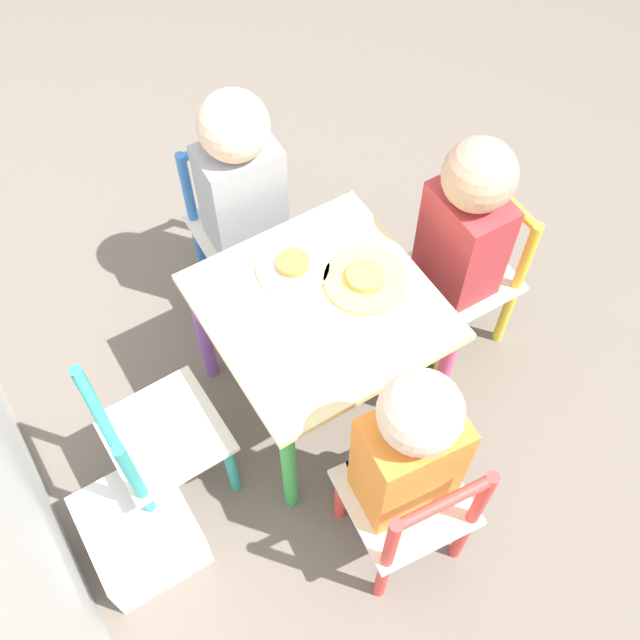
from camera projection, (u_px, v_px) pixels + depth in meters
The scene contains 12 objects.
ground_plane at pixel (320, 394), 2.09m from camera, with size 6.00×6.00×0.00m, color #6B6056.
kids_table at pixel (320, 322), 1.78m from camera, with size 0.51×0.51×0.45m.
chair_yellow at pixel (466, 274), 2.02m from camera, with size 0.26×0.26×0.50m.
chair_blue at pixel (241, 227), 2.11m from camera, with size 0.27×0.27×0.50m.
chair_red at pixel (410, 508), 1.66m from camera, with size 0.28×0.28×0.50m.
chair_teal at pixel (156, 441), 1.75m from camera, with size 0.27×0.27×0.50m.
child_front at pixel (460, 235), 1.83m from camera, with size 0.20×0.22×0.73m.
child_right at pixel (244, 190), 1.90m from camera, with size 0.22×0.21×0.74m.
child_left at pixel (405, 451), 1.53m from camera, with size 0.22×0.21×0.73m.
plate_front at pixel (365, 279), 1.75m from camera, with size 0.19×0.19×0.03m.
plate_right at pixel (293, 266), 1.77m from camera, with size 0.18×0.18×0.03m.
storage_bin at pixel (141, 530), 1.79m from camera, with size 0.26×0.24×0.17m.
Camera 1 is at (-0.82, 0.51, 1.87)m, focal length 42.00 mm.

